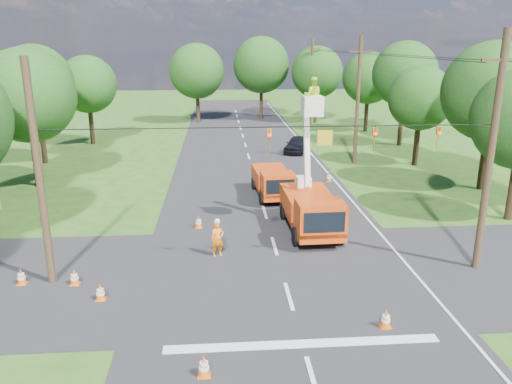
{
  "coord_description": "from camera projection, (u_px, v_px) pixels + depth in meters",
  "views": [
    {
      "loc": [
        -2.59,
        -17.14,
        9.41
      ],
      "look_at": [
        -0.84,
        5.6,
        2.6
      ],
      "focal_mm": 35.0,
      "sensor_mm": 36.0,
      "label": 1
    }
  ],
  "objects": [
    {
      "name": "tree_left_e",
      "position": [
        36.0,
        82.0,
        39.1
      ],
      "size": [
        5.8,
        5.8,
        9.41
      ],
      "color": "#382616",
      "rests_on": "ground"
    },
    {
      "name": "distant_car",
      "position": [
        297.0,
        144.0,
        44.71
      ],
      "size": [
        3.19,
        4.59,
        1.45
      ],
      "primitive_type": "imported",
      "rotation": [
        0.0,
        0.0,
        -0.39
      ],
      "color": "black",
      "rests_on": "ground"
    },
    {
      "name": "traffic_cone_7",
      "position": [
        329.0,
        177.0,
        35.25
      ],
      "size": [
        0.38,
        0.38,
        0.71
      ],
      "color": "#E15D0B",
      "rests_on": "ground"
    },
    {
      "name": "tree_right_b",
      "position": [
        493.0,
        92.0,
        31.9
      ],
      "size": [
        6.4,
        6.4,
        9.65
      ],
      "color": "#382616",
      "rests_on": "ground"
    },
    {
      "name": "traffic_cone_1",
      "position": [
        386.0,
        319.0,
        17.09
      ],
      "size": [
        0.38,
        0.38,
        0.71
      ],
      "color": "#E15D0B",
      "rests_on": "ground"
    },
    {
      "name": "road_cross",
      "position": [
        282.0,
        274.0,
        21.17
      ],
      "size": [
        56.0,
        10.0,
        0.07
      ],
      "primitive_type": "cube",
      "color": "black",
      "rests_on": "ground"
    },
    {
      "name": "pole_right_mid",
      "position": [
        358.0,
        100.0,
        39.44
      ],
      "size": [
        1.8,
        0.3,
        10.0
      ],
      "color": "#4C3823",
      "rests_on": "ground"
    },
    {
      "name": "road_main",
      "position": [
        253.0,
        171.0,
        38.37
      ],
      "size": [
        12.0,
        100.0,
        0.06
      ],
      "primitive_type": "cube",
      "color": "black",
      "rests_on": "ground"
    },
    {
      "name": "tree_right_c",
      "position": [
        421.0,
        98.0,
        38.77
      ],
      "size": [
        5.0,
        5.0,
        7.83
      ],
      "color": "#382616",
      "rests_on": "ground"
    },
    {
      "name": "edge_line",
      "position": [
        324.0,
        169.0,
        38.78
      ],
      "size": [
        0.12,
        90.0,
        0.02
      ],
      "primitive_type": "cube",
      "color": "silver",
      "rests_on": "ground"
    },
    {
      "name": "signal_span",
      "position": [
        341.0,
        137.0,
        19.65
      ],
      "size": [
        18.0,
        0.29,
        1.07
      ],
      "color": "black",
      "rests_on": "ground"
    },
    {
      "name": "tree_right_d",
      "position": [
        405.0,
        74.0,
        46.14
      ],
      "size": [
        6.0,
        6.0,
        9.7
      ],
      "color": "#382616",
      "rests_on": "ground"
    },
    {
      "name": "traffic_cone_0",
      "position": [
        204.0,
        366.0,
        14.58
      ],
      "size": [
        0.38,
        0.38,
        0.71
      ],
      "color": "#E15D0B",
      "rests_on": "ground"
    },
    {
      "name": "stop_bar",
      "position": [
        303.0,
        345.0,
        16.2
      ],
      "size": [
        9.0,
        0.45,
        0.02
      ],
      "primitive_type": "cube",
      "color": "silver",
      "rests_on": "ground"
    },
    {
      "name": "traffic_cone_8",
      "position": [
        198.0,
        222.0,
        26.36
      ],
      "size": [
        0.38,
        0.38,
        0.71
      ],
      "color": "#E15D0B",
      "rests_on": "ground"
    },
    {
      "name": "pole_right_far",
      "position": [
        312.0,
        82.0,
        58.55
      ],
      "size": [
        1.8,
        0.3,
        10.0
      ],
      "color": "#4C3823",
      "rests_on": "ground"
    },
    {
      "name": "traffic_cone_6",
      "position": [
        21.0,
        276.0,
        20.18
      ],
      "size": [
        0.38,
        0.38,
        0.71
      ],
      "color": "#E15D0B",
      "rests_on": "ground"
    },
    {
      "name": "tree_far_b",
      "position": [
        261.0,
        65.0,
        62.44
      ],
      "size": [
        7.0,
        7.0,
        10.32
      ],
      "color": "#382616",
      "rests_on": "ground"
    },
    {
      "name": "tree_left_d",
      "position": [
        28.0,
        96.0,
        32.65
      ],
      "size": [
        6.2,
        6.2,
        9.24
      ],
      "color": "#382616",
      "rests_on": "ground"
    },
    {
      "name": "pole_left",
      "position": [
        39.0,
        176.0,
        19.19
      ],
      "size": [
        0.3,
        0.3,
        9.0
      ],
      "color": "#4C3823",
      "rests_on": "ground"
    },
    {
      "name": "traffic_cone_5",
      "position": [
        74.0,
        277.0,
        20.13
      ],
      "size": [
        0.38,
        0.38,
        0.71
      ],
      "color": "#E15D0B",
      "rests_on": "ground"
    },
    {
      "name": "tree_right_e",
      "position": [
        369.0,
        78.0,
        53.96
      ],
      "size": [
        5.6,
        5.6,
        8.63
      ],
      "color": "#382616",
      "rests_on": "ground"
    },
    {
      "name": "traffic_cone_3",
      "position": [
        294.0,
        206.0,
        28.99
      ],
      "size": [
        0.38,
        0.38,
        0.71
      ],
      "color": "#E15D0B",
      "rests_on": "ground"
    },
    {
      "name": "tree_far_c",
      "position": [
        317.0,
        72.0,
        60.26
      ],
      "size": [
        6.2,
        6.2,
        9.18
      ],
      "color": "#382616",
      "rests_on": "ground"
    },
    {
      "name": "ground_worker",
      "position": [
        217.0,
        239.0,
        22.73
      ],
      "size": [
        0.71,
        0.57,
        1.69
      ],
      "primitive_type": "imported",
      "rotation": [
        0.0,
        0.0,
        0.3
      ],
      "color": "orange",
      "rests_on": "ground"
    },
    {
      "name": "traffic_cone_2",
      "position": [
        298.0,
        215.0,
        27.45
      ],
      "size": [
        0.38,
        0.38,
        0.71
      ],
      "color": "#E15D0B",
      "rests_on": "ground"
    },
    {
      "name": "traffic_cone_4",
      "position": [
        100.0,
        292.0,
        18.93
      ],
      "size": [
        0.38,
        0.38,
        0.71
      ],
      "color": "#E15D0B",
      "rests_on": "ground"
    },
    {
      "name": "pole_right_near",
      "position": [
        491.0,
        153.0,
        20.33
      ],
      "size": [
        1.8,
        0.3,
        10.0
      ],
      "color": "#4C3823",
      "rests_on": "ground"
    },
    {
      "name": "ground",
      "position": [
        253.0,
        171.0,
        38.37
      ],
      "size": [
        140.0,
        140.0,
        0.0
      ],
      "primitive_type": "plane",
      "color": "#265319",
      "rests_on": "ground"
    },
    {
      "name": "bucket_truck",
      "position": [
        311.0,
        201.0,
        25.47
      ],
      "size": [
        2.59,
        6.19,
        7.86
      ],
      "rotation": [
        0.0,
        0.0,
        0.03
      ],
      "color": "#E94210",
      "rests_on": "ground"
    },
    {
      "name": "second_truck",
      "position": [
        273.0,
        181.0,
        31.53
      ],
      "size": [
        2.42,
        5.46,
        2.0
      ],
      "rotation": [
        0.0,
        0.0,
        0.07
      ],
      "color": "#E94210",
      "rests_on": "ground"
    },
    {
      "name": "tree_left_f",
      "position": [
        88.0,
        84.0,
        47.12
      ],
      "size": [
        5.4,
        5.4,
        8.4
      ],
      "color": "#382616",
      "rests_on": "ground"
    },
    {
      "name": "tree_far_a",
      "position": [
        197.0,
        71.0,
        60.11
      ],
      "size": [
        6.6,
        6.6,
        9.5
      ],
      "color": "#382616",
      "rests_on": "ground"
    }
  ]
}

